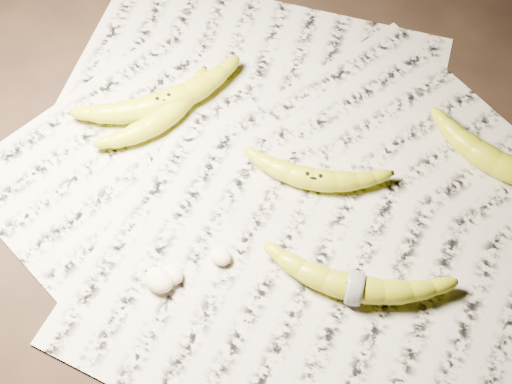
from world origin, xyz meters
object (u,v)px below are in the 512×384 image
Objects in this scene: banana_left_a at (164,102)px; banana_left_b at (163,117)px; banana_taped at (355,287)px; banana_upper_a at (498,162)px; banana_center at (314,178)px.

banana_left_b is at bearing -112.26° from banana_left_a.
banana_upper_a is (0.05, 0.27, 0.00)m from banana_taped.
banana_center is 0.26m from banana_upper_a.
banana_upper_a is at bearing 16.81° from banana_center.
banana_left_b is 0.47m from banana_upper_a.
banana_center is at bearing 118.12° from banana_taped.
banana_upper_a reaches higher than banana_center.
banana_center is (0.25, 0.03, -0.00)m from banana_left_a.
banana_left_a is 0.38m from banana_taped.
banana_left_b is 0.98× the size of banana_center.
banana_center is at bearing -53.51° from banana_left_a.
banana_left_a reaches higher than banana_taped.
banana_left_a is 0.02m from banana_left_b.
banana_upper_a is at bearing -51.61° from banana_left_b.
banana_taped reaches higher than banana_center.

